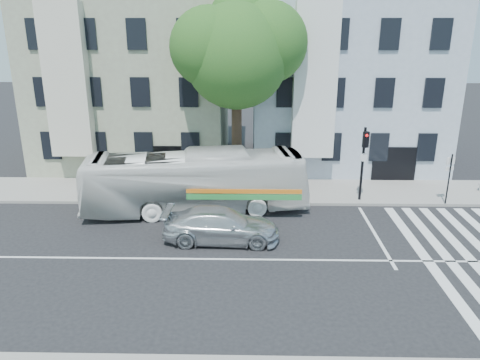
{
  "coord_description": "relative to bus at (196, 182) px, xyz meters",
  "views": [
    {
      "loc": [
        0.7,
        -17.08,
        9.18
      ],
      "look_at": [
        0.29,
        3.07,
        2.4
      ],
      "focal_mm": 35.0,
      "sensor_mm": 36.0,
      "label": 1
    }
  ],
  "objects": [
    {
      "name": "street_tree",
      "position": [
        2.06,
        3.54,
        6.26
      ],
      "size": [
        7.3,
        5.9,
        11.1
      ],
      "color": "#2D2116",
      "rests_on": "ground"
    },
    {
      "name": "sedan",
      "position": [
        1.49,
        -3.46,
        -0.83
      ],
      "size": [
        2.21,
        5.16,
        1.48
      ],
      "primitive_type": "imported",
      "rotation": [
        0.0,
        0.0,
        1.54
      ],
      "color": "silver",
      "rests_on": "ground"
    },
    {
      "name": "far_sign_pole",
      "position": [
        13.07,
        0.94,
        0.27
      ],
      "size": [
        0.48,
        0.23,
        2.69
      ],
      "rotation": [
        0.0,
        0.0,
        0.29
      ],
      "color": "black",
      "rests_on": "sidewalk_far"
    },
    {
      "name": "building_left",
      "position": [
        -5.0,
        9.8,
        3.93
      ],
      "size": [
        12.0,
        10.0,
        11.0
      ],
      "primitive_type": "cube",
      "color": "gray",
      "rests_on": "ground"
    },
    {
      "name": "ground",
      "position": [
        2.0,
        -5.2,
        -1.57
      ],
      "size": [
        120.0,
        120.0,
        0.0
      ],
      "primitive_type": "plane",
      "color": "black",
      "rests_on": "ground"
    },
    {
      "name": "building_right",
      "position": [
        9.0,
        9.8,
        3.93
      ],
      "size": [
        12.0,
        10.0,
        11.0
      ],
      "primitive_type": "cube",
      "color": "#9EAABC",
      "rests_on": "ground"
    },
    {
      "name": "hedge",
      "position": [
        -1.37,
        1.6,
        -1.07
      ],
      "size": [
        8.14,
        4.13,
        0.7
      ],
      "primitive_type": null,
      "rotation": [
        0.0,
        0.0,
        -0.41
      ],
      "color": "#2C6821",
      "rests_on": "sidewalk_far"
    },
    {
      "name": "bus",
      "position": [
        0.0,
        0.0,
        0.0
      ],
      "size": [
        4.24,
        11.53,
        3.14
      ],
      "primitive_type": "imported",
      "rotation": [
        0.0,
        0.0,
        1.72
      ],
      "color": "silver",
      "rests_on": "ground"
    },
    {
      "name": "traffic_signal",
      "position": [
        8.67,
        1.31,
        1.08
      ],
      "size": [
        0.41,
        0.53,
        4.11
      ],
      "rotation": [
        0.0,
        0.0,
        0.35
      ],
      "color": "black",
      "rests_on": "ground"
    },
    {
      "name": "sidewalk_far",
      "position": [
        2.0,
        2.8,
        -1.49
      ],
      "size": [
        80.0,
        4.0,
        0.15
      ],
      "primitive_type": "cube",
      "color": "gray",
      "rests_on": "ground"
    }
  ]
}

